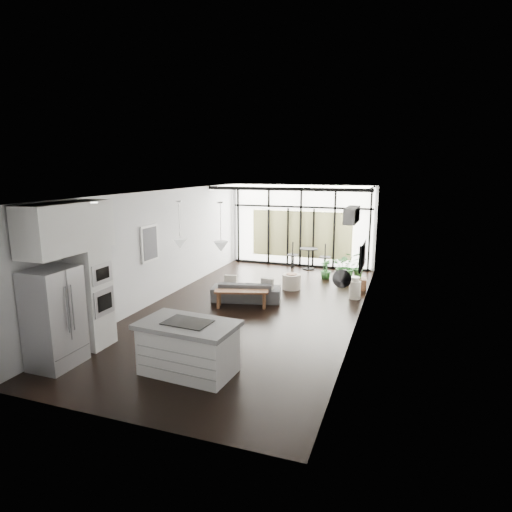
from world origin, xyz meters
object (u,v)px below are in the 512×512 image
Objects in this scene: fridge at (54,318)px; island at (188,348)px; console_bench at (241,299)px; milk_can at (355,288)px; sofa at (246,288)px; pouf at (291,282)px; tv at (362,255)px.

island is at bearing 12.66° from fridge.
console_bench is at bearing 65.06° from fridge.
milk_can is (4.38, 5.62, -0.57)m from fridge.
fridge is 7.15m from milk_can.
fridge reaches higher than island.
sofa is 3.34× the size of pouf.
pouf is at bearing 153.30° from tv.
sofa is 3.01m from tv.
tv reaches higher than island.
fridge reaches higher than pouf.
island is 0.94× the size of fridge.
tv is (0.21, -0.67, 1.01)m from milk_can.
island is 3.07× the size of pouf.
island is 0.92× the size of sofa.
fridge reaches higher than tv.
milk_can is (2.53, 1.64, 0.08)m from console_bench.
sofa is at bearing -119.82° from pouf.
sofa reaches higher than console_bench.
sofa is 1.65m from pouf.
milk_can is at bearing 107.37° from tv.
tv is at bearing -26.70° from pouf.
sofa is (-0.50, 4.02, -0.10)m from island.
island reaches higher than console_bench.
sofa reaches higher than pouf.
milk_can is at bearing 71.56° from island.
tv is (2.32, 4.44, 0.86)m from island.
tv is (2.00, -1.01, 1.09)m from pouf.
fridge is 6.53m from pouf.
milk_can is 1.23m from tv.
tv is at bearing 175.09° from sofa.
console_bench is at bearing 100.87° from island.
fridge is at bearing -132.22° from console_bench.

